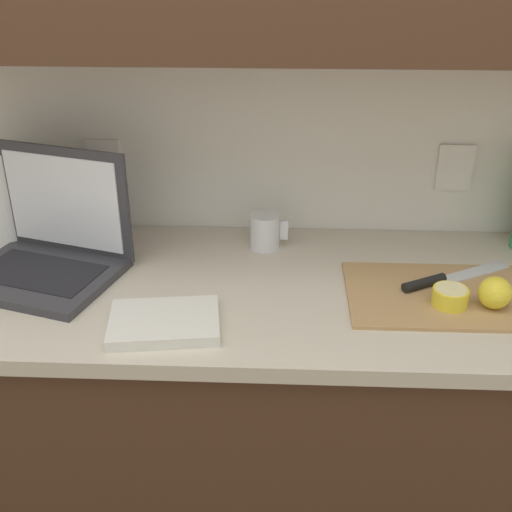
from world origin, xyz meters
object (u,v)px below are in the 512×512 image
(measuring_cup, at_px, (265,231))
(knife, at_px, (438,280))
(cutting_board, at_px, (442,295))
(paper_towel_roll, at_px, (0,197))
(laptop, at_px, (50,246))
(lemon_half_cut, at_px, (450,296))
(lemon_whole_beside, at_px, (495,293))

(measuring_cup, bearing_deg, knife, -24.79)
(cutting_board, distance_m, knife, 0.05)
(cutting_board, relative_size, paper_towel_roll, 1.71)
(laptop, bearing_deg, knife, 14.55)
(laptop, height_order, lemon_half_cut, laptop)
(laptop, xyz_separation_m, paper_towel_roll, (-0.17, 0.15, 0.06))
(laptop, bearing_deg, lemon_whole_beside, 9.13)
(laptop, relative_size, cutting_board, 0.96)
(lemon_half_cut, xyz_separation_m, lemon_whole_beside, (0.09, -0.01, 0.01))
(knife, xyz_separation_m, lemon_whole_beside, (0.09, -0.10, 0.03))
(laptop, xyz_separation_m, knife, (0.89, -0.04, -0.05))
(lemon_half_cut, distance_m, measuring_cup, 0.49)
(knife, distance_m, measuring_cup, 0.44)
(measuring_cup, height_order, paper_towel_roll, paper_towel_roll)
(laptop, xyz_separation_m, measuring_cup, (0.50, 0.15, -0.02))
(laptop, distance_m, lemon_half_cut, 0.91)
(laptop, distance_m, paper_towel_roll, 0.23)
(knife, xyz_separation_m, paper_towel_roll, (-1.06, 0.19, 0.11))
(lemon_whole_beside, xyz_separation_m, paper_towel_roll, (-1.15, 0.29, 0.08))
(cutting_board, bearing_deg, lemon_whole_beside, -28.60)
(lemon_whole_beside, distance_m, paper_towel_roll, 1.19)
(lemon_half_cut, bearing_deg, cutting_board, 95.72)
(knife, distance_m, lemon_half_cut, 0.09)
(knife, relative_size, lemon_half_cut, 3.61)
(lemon_half_cut, relative_size, lemon_whole_beside, 1.09)
(lemon_whole_beside, bearing_deg, laptop, 172.31)
(lemon_whole_beside, height_order, paper_towel_roll, paper_towel_roll)
(cutting_board, relative_size, lemon_half_cut, 5.51)
(lemon_whole_beside, relative_size, paper_towel_roll, 0.28)
(knife, height_order, lemon_half_cut, lemon_half_cut)
(cutting_board, relative_size, knife, 1.53)
(measuring_cup, bearing_deg, laptop, -163.43)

